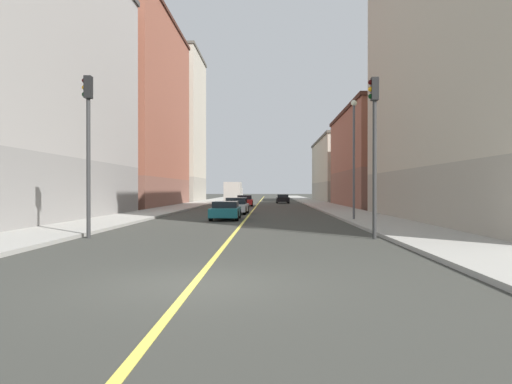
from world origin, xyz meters
name	(u,v)px	position (x,y,z in m)	size (l,w,h in m)	color
ground_plane	(193,285)	(0.00, 0.00, 0.00)	(400.00, 400.00, 0.00)	#363631
sidewalk_left	(322,205)	(8.02, 49.00, 0.07)	(3.76, 168.00, 0.15)	#9E9B93
sidewalk_right	(192,205)	(-8.02, 49.00, 0.07)	(3.76, 168.00, 0.15)	#9E9B93
lane_center_stripe	(257,205)	(0.00, 49.00, 0.01)	(0.16, 154.00, 0.01)	#E5D14C
building_left_near	(486,21)	(14.14, 18.30, 11.74)	(8.76, 25.86, 23.46)	#9D9688
building_left_mid	(380,159)	(14.14, 44.75, 5.46)	(8.76, 22.13, 10.90)	brown
building_left_far	(344,170)	(14.14, 71.81, 5.26)	(8.76, 25.71, 10.50)	#9D9688
building_right_corner	(27,78)	(-14.14, 20.67, 9.16)	(8.76, 22.08, 18.30)	gray
building_right_midblock	(136,112)	(-14.14, 45.96, 11.11)	(8.76, 24.53, 22.21)	brown
building_right_distant	(175,128)	(-14.14, 69.10, 12.20)	(8.76, 14.67, 24.37)	#9D9688
traffic_light_left_near	(374,135)	(5.73, 9.27, 4.12)	(0.40, 0.32, 6.41)	#2D2D2D
traffic_light_right_near	(88,134)	(-5.76, 9.27, 4.20)	(0.40, 0.32, 6.55)	#2D2D2D
street_lamp_left_near	(354,147)	(6.74, 19.65, 4.56)	(0.36, 0.36, 7.30)	#4C4C51
car_teal	(226,210)	(-1.30, 21.26, 0.60)	(1.88, 4.35, 1.19)	#196670
car_silver	(236,206)	(-1.11, 28.69, 0.63)	(1.91, 4.01, 1.31)	silver
car_black	(283,199)	(3.44, 58.81, 0.64)	(1.86, 4.33, 1.27)	black
car_red	(245,201)	(-1.38, 46.89, 0.63)	(1.99, 4.37, 1.29)	red
box_truck	(233,192)	(-3.49, 57.03, 1.58)	(2.32, 6.91, 2.98)	beige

